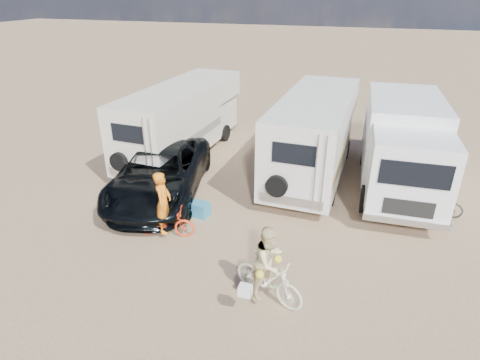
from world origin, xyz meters
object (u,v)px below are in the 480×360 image
(bike_woman, at_px, (268,279))
(rider_man, at_px, (164,208))
(crate, at_px, (276,199))
(rider_woman, at_px, (269,268))
(rv_main, at_px, (314,137))
(rv_left, at_px, (182,122))
(dark_suv, at_px, (160,172))
(cooler, at_px, (200,209))
(box_truck, at_px, (402,149))
(bike_man, at_px, (165,222))
(bike_parked, at_px, (437,203))

(bike_woman, bearing_deg, rider_man, 86.70)
(rider_man, xyz_separation_m, crate, (2.65, 2.87, -0.77))
(bike_woman, xyz_separation_m, rider_woman, (0.00, -0.00, 0.32))
(rider_woman, height_order, crate, rider_woman)
(rv_main, relative_size, rider_woman, 4.06)
(crate, bearing_deg, rv_main, 73.86)
(crate, bearing_deg, rv_left, 147.63)
(dark_suv, distance_m, bike_woman, 6.28)
(rv_left, height_order, dark_suv, rv_left)
(dark_suv, distance_m, cooler, 2.20)
(crate, bearing_deg, box_truck, 31.50)
(bike_man, relative_size, rider_woman, 0.98)
(rv_left, relative_size, bike_woman, 4.01)
(box_truck, distance_m, bike_man, 8.42)
(rider_woman, height_order, bike_parked, rider_woman)
(box_truck, bearing_deg, bike_man, -143.19)
(rider_woman, bearing_deg, dark_suv, 72.56)
(rv_left, xyz_separation_m, bike_parked, (9.84, -2.18, -1.07))
(rider_woman, bearing_deg, crate, 32.52)
(bike_man, bearing_deg, bike_parked, -76.25)
(rv_left, relative_size, rider_man, 4.02)
(rv_left, height_order, box_truck, box_truck)
(rv_main, bearing_deg, rider_man, -119.78)
(rider_woman, xyz_separation_m, cooler, (-2.98, 2.99, -0.65))
(bike_woman, distance_m, cooler, 4.24)
(dark_suv, bearing_deg, box_truck, 7.14)
(dark_suv, height_order, bike_man, dark_suv)
(rider_man, bearing_deg, rv_main, -43.91)
(bike_man, distance_m, crate, 3.91)
(box_truck, xyz_separation_m, crate, (-3.86, -2.37, -1.40))
(rider_man, distance_m, crate, 3.98)
(rv_main, height_order, rider_woman, rv_main)
(rv_main, relative_size, bike_parked, 4.60)
(bike_man, bearing_deg, rider_man, -0.00)
(rv_left, relative_size, bike_man, 4.35)
(dark_suv, height_order, rider_man, rider_man)
(bike_man, xyz_separation_m, bike_woman, (3.50, -1.64, 0.11))
(rv_left, xyz_separation_m, box_truck, (8.67, -0.68, 0.08))
(crate, bearing_deg, bike_man, -132.73)
(box_truck, relative_size, bike_man, 3.84)
(rv_main, height_order, cooler, rv_main)
(bike_parked, xyz_separation_m, crate, (-5.03, -0.87, -0.25))
(cooler, bearing_deg, bike_parked, 29.64)
(bike_woman, height_order, crate, bike_woman)
(box_truck, xyz_separation_m, cooler, (-5.99, -3.88, -1.33))
(rider_man, height_order, cooler, rider_man)
(rv_main, bearing_deg, crate, -104.19)
(box_truck, xyz_separation_m, bike_woman, (-3.01, -6.87, -1.00))
(rv_main, relative_size, box_truck, 1.08)
(dark_suv, height_order, bike_parked, dark_suv)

